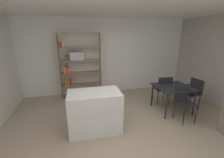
{
  "coord_description": "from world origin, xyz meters",
  "views": [
    {
      "loc": [
        -0.7,
        -2.59,
        2.13
      ],
      "look_at": [
        0.08,
        0.86,
        1.07
      ],
      "focal_mm": 24.06,
      "sensor_mm": 36.0,
      "label": 1
    }
  ],
  "objects_px": {
    "dining_chair_near": "(184,99)",
    "open_bookshelf": "(77,64)",
    "dining_chair_far": "(163,87)",
    "kitchen_island": "(95,111)",
    "dining_chair_window_side": "(193,91)",
    "dining_table": "(173,89)"
  },
  "relations": [
    {
      "from": "kitchen_island",
      "to": "dining_chair_far",
      "type": "xyz_separation_m",
      "value": [
        2.24,
        0.89,
        0.08
      ]
    },
    {
      "from": "open_bookshelf",
      "to": "dining_chair_window_side",
      "type": "relative_size",
      "value": 2.45
    },
    {
      "from": "open_bookshelf",
      "to": "dining_chair_near",
      "type": "distance_m",
      "value": 3.39
    },
    {
      "from": "dining_table",
      "to": "dining_chair_far",
      "type": "relative_size",
      "value": 1.06
    },
    {
      "from": "open_bookshelf",
      "to": "dining_chair_window_side",
      "type": "xyz_separation_m",
      "value": [
        3.26,
        -1.63,
        -0.63
      ]
    },
    {
      "from": "kitchen_island",
      "to": "dining_table",
      "type": "height_order",
      "value": "kitchen_island"
    },
    {
      "from": "kitchen_island",
      "to": "dining_chair_window_side",
      "type": "relative_size",
      "value": 1.29
    },
    {
      "from": "open_bookshelf",
      "to": "dining_chair_near",
      "type": "bearing_deg",
      "value": -39.32
    },
    {
      "from": "kitchen_island",
      "to": "dining_chair_near",
      "type": "xyz_separation_m",
      "value": [
        2.24,
        -0.05,
        0.09
      ]
    },
    {
      "from": "dining_chair_window_side",
      "to": "open_bookshelf",
      "type": "bearing_deg",
      "value": -123.88
    },
    {
      "from": "dining_table",
      "to": "dining_chair_far",
      "type": "height_order",
      "value": "dining_chair_far"
    },
    {
      "from": "dining_chair_window_side",
      "to": "dining_chair_far",
      "type": "bearing_deg",
      "value": -131.22
    },
    {
      "from": "dining_chair_near",
      "to": "dining_chair_far",
      "type": "distance_m",
      "value": 0.94
    },
    {
      "from": "dining_chair_near",
      "to": "open_bookshelf",
      "type": "bearing_deg",
      "value": 137.51
    },
    {
      "from": "kitchen_island",
      "to": "dining_chair_far",
      "type": "relative_size",
      "value": 1.29
    },
    {
      "from": "open_bookshelf",
      "to": "dining_chair_far",
      "type": "bearing_deg",
      "value": -24.33
    },
    {
      "from": "open_bookshelf",
      "to": "dining_chair_window_side",
      "type": "height_order",
      "value": "open_bookshelf"
    },
    {
      "from": "open_bookshelf",
      "to": "dining_table",
      "type": "height_order",
      "value": "open_bookshelf"
    },
    {
      "from": "dining_chair_near",
      "to": "kitchen_island",
      "type": "bearing_deg",
      "value": 175.54
    },
    {
      "from": "dining_chair_near",
      "to": "dining_chair_window_side",
      "type": "relative_size",
      "value": 1.03
    },
    {
      "from": "kitchen_island",
      "to": "dining_chair_window_side",
      "type": "height_order",
      "value": "kitchen_island"
    },
    {
      "from": "open_bookshelf",
      "to": "kitchen_island",
      "type": "bearing_deg",
      "value": -80.68
    }
  ]
}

